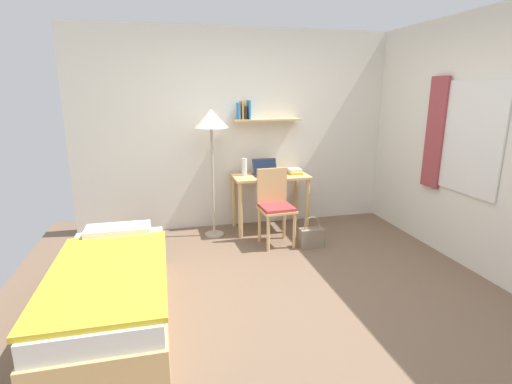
# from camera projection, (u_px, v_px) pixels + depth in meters

# --- Properties ---
(ground_plane) EXTENTS (5.28, 5.28, 0.00)m
(ground_plane) POSITION_uv_depth(u_px,v_px,m) (289.00, 292.00, 3.62)
(ground_plane) COLOR brown
(wall_back) EXTENTS (4.40, 0.27, 2.60)m
(wall_back) POSITION_uv_depth(u_px,v_px,m) (244.00, 130.00, 5.19)
(wall_back) COLOR silver
(wall_back) RESTS_ON ground_plane
(wall_right) EXTENTS (0.10, 4.40, 2.60)m
(wall_right) POSITION_uv_depth(u_px,v_px,m) (490.00, 146.00, 3.76)
(wall_right) COLOR silver
(wall_right) RESTS_ON ground_plane
(bed) EXTENTS (0.89, 1.88, 0.54)m
(bed) POSITION_uv_depth(u_px,v_px,m) (112.00, 290.00, 3.17)
(bed) COLOR tan
(bed) RESTS_ON ground_plane
(desk) EXTENTS (0.99, 0.55, 0.75)m
(desk) POSITION_uv_depth(u_px,v_px,m) (270.00, 186.00, 5.12)
(desk) COLOR tan
(desk) RESTS_ON ground_plane
(desk_chair) EXTENTS (0.43, 0.42, 0.91)m
(desk_chair) POSITION_uv_depth(u_px,v_px,m) (275.00, 204.00, 4.67)
(desk_chair) COLOR tan
(desk_chair) RESTS_ON ground_plane
(standing_lamp) EXTENTS (0.42, 0.42, 1.61)m
(standing_lamp) POSITION_uv_depth(u_px,v_px,m) (211.00, 125.00, 4.68)
(standing_lamp) COLOR #B2A893
(standing_lamp) RESTS_ON ground_plane
(laptop) EXTENTS (0.33, 0.23, 0.20)m
(laptop) POSITION_uv_depth(u_px,v_px,m) (265.00, 171.00, 5.09)
(laptop) COLOR black
(laptop) RESTS_ON desk
(water_bottle) EXTENTS (0.07, 0.07, 0.22)m
(water_bottle) POSITION_uv_depth(u_px,v_px,m) (244.00, 167.00, 5.03)
(water_bottle) COLOR silver
(water_bottle) RESTS_ON desk
(book_stack) EXTENTS (0.18, 0.22, 0.06)m
(book_stack) POSITION_uv_depth(u_px,v_px,m) (295.00, 171.00, 5.16)
(book_stack) COLOR gold
(book_stack) RESTS_ON desk
(handbag) EXTENTS (0.29, 0.13, 0.38)m
(handbag) POSITION_uv_depth(u_px,v_px,m) (311.00, 237.00, 4.64)
(handbag) COLOR gray
(handbag) RESTS_ON ground_plane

